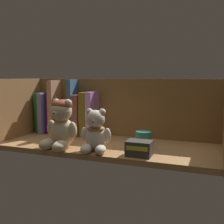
{
  "coord_description": "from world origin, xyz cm",
  "views": [
    {
      "loc": [
        38.48,
        -97.0,
        27.99
      ],
      "look_at": [
        1.69,
        0.0,
        14.65
      ],
      "focal_mm": 44.5,
      "sensor_mm": 36.0,
      "label": 1
    }
  ],
  "objects_px": {
    "book_4": "(62,117)",
    "book_6": "(74,107)",
    "book_0": "(43,112)",
    "book_3": "(57,107)",
    "teddy_bear_larger": "(61,125)",
    "small_product_box": "(139,148)",
    "book_9": "(94,114)",
    "teddy_bear_smaller": "(96,133)",
    "book_1": "(48,112)",
    "book_7": "(80,114)",
    "book_5": "(68,116)",
    "book_8": "(88,114)",
    "pillar_candle": "(143,140)",
    "book_2": "(52,112)"
  },
  "relations": [
    {
      "from": "book_0",
      "to": "book_4",
      "type": "bearing_deg",
      "value": 0.0
    },
    {
      "from": "book_3",
      "to": "teddy_bear_larger",
      "type": "distance_m",
      "value": 0.29
    },
    {
      "from": "book_1",
      "to": "book_7",
      "type": "height_order",
      "value": "book_1"
    },
    {
      "from": "book_7",
      "to": "book_9",
      "type": "bearing_deg",
      "value": 0.0
    },
    {
      "from": "book_3",
      "to": "small_product_box",
      "type": "relative_size",
      "value": 2.92
    },
    {
      "from": "book_4",
      "to": "book_8",
      "type": "bearing_deg",
      "value": 0.0
    },
    {
      "from": "book_4",
      "to": "book_6",
      "type": "distance_m",
      "value": 0.08
    },
    {
      "from": "book_0",
      "to": "pillar_candle",
      "type": "bearing_deg",
      "value": -15.02
    },
    {
      "from": "book_4",
      "to": "book_6",
      "type": "xyz_separation_m",
      "value": [
        0.06,
        0.0,
        0.05
      ]
    },
    {
      "from": "book_0",
      "to": "book_5",
      "type": "height_order",
      "value": "book_0"
    },
    {
      "from": "book_5",
      "to": "small_product_box",
      "type": "distance_m",
      "value": 0.47
    },
    {
      "from": "teddy_bear_smaller",
      "to": "book_3",
      "type": "bearing_deg",
      "value": 141.98
    },
    {
      "from": "book_4",
      "to": "book_6",
      "type": "bearing_deg",
      "value": 0.0
    },
    {
      "from": "book_4",
      "to": "book_8",
      "type": "xyz_separation_m",
      "value": [
        0.13,
        0.0,
        0.02
      ]
    },
    {
      "from": "book_7",
      "to": "small_product_box",
      "type": "bearing_deg",
      "value": -35.19
    },
    {
      "from": "book_2",
      "to": "pillar_candle",
      "type": "bearing_deg",
      "value": -16.56
    },
    {
      "from": "book_9",
      "to": "teddy_bear_smaller",
      "type": "relative_size",
      "value": 1.3
    },
    {
      "from": "book_7",
      "to": "teddy_bear_larger",
      "type": "distance_m",
      "value": 0.24
    },
    {
      "from": "book_2",
      "to": "small_product_box",
      "type": "xyz_separation_m",
      "value": [
        0.49,
        -0.24,
        -0.07
      ]
    },
    {
      "from": "book_6",
      "to": "book_4",
      "type": "bearing_deg",
      "value": 180.0
    },
    {
      "from": "teddy_bear_smaller",
      "to": "small_product_box",
      "type": "distance_m",
      "value": 0.16
    },
    {
      "from": "book_9",
      "to": "book_2",
      "type": "bearing_deg",
      "value": 180.0
    },
    {
      "from": "book_3",
      "to": "small_product_box",
      "type": "height_order",
      "value": "book_3"
    },
    {
      "from": "book_5",
      "to": "book_3",
      "type": "bearing_deg",
      "value": 180.0
    },
    {
      "from": "book_5",
      "to": "book_9",
      "type": "relative_size",
      "value": 0.81
    },
    {
      "from": "book_3",
      "to": "book_8",
      "type": "distance_m",
      "value": 0.16
    },
    {
      "from": "book_6",
      "to": "book_8",
      "type": "relative_size",
      "value": 1.29
    },
    {
      "from": "small_product_box",
      "to": "book_8",
      "type": "bearing_deg",
      "value": 141.65
    },
    {
      "from": "book_0",
      "to": "book_2",
      "type": "height_order",
      "value": "book_2"
    },
    {
      "from": "book_4",
      "to": "book_7",
      "type": "xyz_separation_m",
      "value": [
        0.1,
        0.0,
        0.01
      ]
    },
    {
      "from": "small_product_box",
      "to": "book_7",
      "type": "bearing_deg",
      "value": 144.81
    },
    {
      "from": "book_0",
      "to": "teddy_bear_smaller",
      "type": "relative_size",
      "value": 1.23
    },
    {
      "from": "teddy_bear_larger",
      "to": "pillar_candle",
      "type": "height_order",
      "value": "teddy_bear_larger"
    },
    {
      "from": "book_4",
      "to": "teddy_bear_smaller",
      "type": "relative_size",
      "value": 1.01
    },
    {
      "from": "book_3",
      "to": "book_4",
      "type": "relative_size",
      "value": 1.6
    },
    {
      "from": "book_4",
      "to": "book_7",
      "type": "relative_size",
      "value": 0.84
    },
    {
      "from": "book_5",
      "to": "book_6",
      "type": "distance_m",
      "value": 0.06
    },
    {
      "from": "teddy_bear_larger",
      "to": "pillar_candle",
      "type": "distance_m",
      "value": 0.3
    },
    {
      "from": "book_0",
      "to": "small_product_box",
      "type": "bearing_deg",
      "value": -24.03
    },
    {
      "from": "book_9",
      "to": "pillar_candle",
      "type": "bearing_deg",
      "value": -28.53
    },
    {
      "from": "book_4",
      "to": "book_5",
      "type": "xyz_separation_m",
      "value": [
        0.03,
        0.0,
        0.0
      ]
    },
    {
      "from": "teddy_bear_larger",
      "to": "book_7",
      "type": "bearing_deg",
      "value": 100.6
    },
    {
      "from": "book_1",
      "to": "teddy_bear_smaller",
      "type": "distance_m",
      "value": 0.42
    },
    {
      "from": "book_7",
      "to": "book_9",
      "type": "relative_size",
      "value": 0.93
    },
    {
      "from": "book_4",
      "to": "book_5",
      "type": "bearing_deg",
      "value": 0.0
    },
    {
      "from": "book_0",
      "to": "book_9",
      "type": "relative_size",
      "value": 0.95
    },
    {
      "from": "book_7",
      "to": "pillar_candle",
      "type": "height_order",
      "value": "book_7"
    },
    {
      "from": "book_5",
      "to": "book_7",
      "type": "bearing_deg",
      "value": 0.0
    },
    {
      "from": "book_4",
      "to": "teddy_bear_larger",
      "type": "xyz_separation_m",
      "value": [
        0.14,
        -0.24,
        0.01
      ]
    },
    {
      "from": "book_1",
      "to": "book_4",
      "type": "relative_size",
      "value": 1.23
    }
  ]
}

